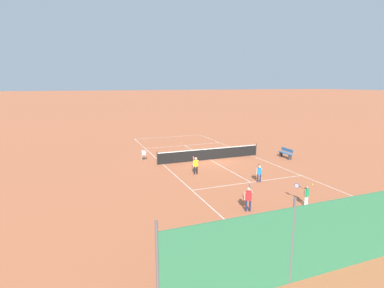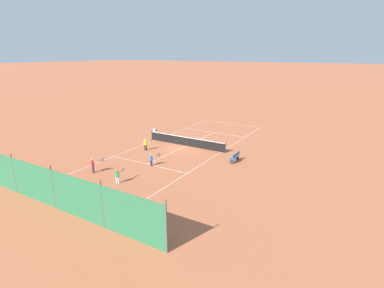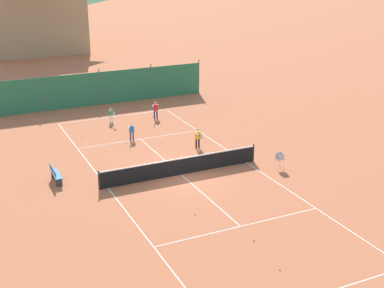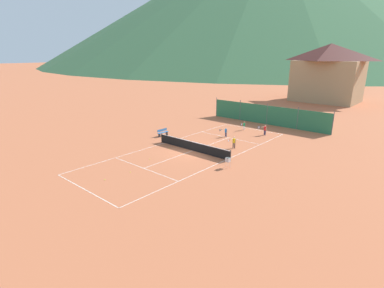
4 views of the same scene
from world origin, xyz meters
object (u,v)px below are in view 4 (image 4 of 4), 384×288
object	(u,v)px
player_far_baseline	(265,129)
player_near_service	(226,131)
player_near_baseline	(234,142)
player_far_service	(244,125)
courtside_bench	(163,132)
alpine_chalet	(328,72)
tennis_ball_alley_left	(150,159)
tennis_ball_by_net_right	(105,180)
tennis_ball_near_corner	(130,172)
tennis_ball_mid_court	(169,148)
tennis_ball_service_box	(219,136)
tennis_net	(193,146)
ball_hopper	(228,160)
tennis_ball_by_net_left	(215,130)

from	to	relation	value
player_far_baseline	player_near_service	distance (m)	4.82
player_near_baseline	player_far_service	world-z (taller)	player_near_baseline
courtside_bench	alpine_chalet	bearing A→B (deg)	82.24
player_far_baseline	player_far_service	bearing A→B (deg)	171.22
player_far_service	courtside_bench	distance (m)	10.49
tennis_ball_alley_left	tennis_ball_by_net_right	size ratio (longest dim) A/B	1.00
player_near_service	tennis_ball_near_corner	world-z (taller)	player_near_service
player_far_baseline	tennis_ball_by_net_right	size ratio (longest dim) A/B	18.95
player_far_baseline	player_far_service	xyz separation A→B (m)	(-3.17, 0.49, -0.09)
tennis_ball_near_corner	alpine_chalet	xyz separation A→B (m)	(-0.75, 49.65, 5.79)
tennis_ball_mid_court	tennis_ball_service_box	world-z (taller)	same
player_far_service	alpine_chalet	bearing A→B (deg)	90.48
tennis_ball_by_net_right	tennis_net	bearing A→B (deg)	87.89
tennis_ball_mid_court	courtside_bench	size ratio (longest dim) A/B	0.04
player_far_service	tennis_ball_mid_court	world-z (taller)	player_far_service
player_near_service	player_far_service	bearing A→B (deg)	90.95
player_near_baseline	alpine_chalet	world-z (taller)	alpine_chalet
player_near_baseline	tennis_ball_by_net_right	size ratio (longest dim) A/B	18.54
tennis_ball_mid_court	ball_hopper	xyz separation A→B (m)	(7.55, -0.46, 0.63)
player_near_baseline	player_far_service	xyz separation A→B (m)	(-3.27, 7.28, -0.08)
tennis_ball_service_box	courtside_bench	world-z (taller)	courtside_bench
tennis_ball_mid_court	ball_hopper	world-z (taller)	ball_hopper
alpine_chalet	ball_hopper	bearing A→B (deg)	-81.91
player_far_service	tennis_ball_alley_left	distance (m)	15.25
alpine_chalet	tennis_net	bearing A→B (deg)	-88.79
tennis_ball_by_net_right	courtside_bench	distance (m)	13.30
player_far_baseline	tennis_ball_alley_left	bearing A→B (deg)	-104.78
tennis_ball_service_box	tennis_ball_by_net_right	xyz separation A→B (m)	(0.72, -16.02, 0.00)
tennis_ball_by_net_left	tennis_ball_service_box	bearing A→B (deg)	-44.19
tennis_net	tennis_ball_near_corner	xyz separation A→B (m)	(-0.13, -7.72, -0.47)
tennis_ball_alley_left	tennis_ball_service_box	xyz separation A→B (m)	(0.25, 10.57, 0.00)
tennis_ball_by_net_left	courtside_bench	xyz separation A→B (m)	(-2.97, -6.36, 0.42)
player_far_service	ball_hopper	bearing A→B (deg)	-64.14
tennis_ball_near_corner	tennis_ball_by_net_right	size ratio (longest dim) A/B	1.00
tennis_net	player_far_service	bearing A→B (deg)	93.34
tennis_ball_mid_court	tennis_ball_by_net_right	size ratio (longest dim) A/B	1.00
alpine_chalet	player_far_baseline	bearing A→B (deg)	-83.83
tennis_ball_mid_court	alpine_chalet	distance (m)	43.41
player_far_baseline	ball_hopper	xyz separation A→B (m)	(2.75, -11.71, -0.07)
tennis_ball_alley_left	courtside_bench	distance (m)	8.16
tennis_ball_by_net_left	tennis_ball_alley_left	world-z (taller)	same
player_near_service	courtside_bench	world-z (taller)	player_near_service
player_near_baseline	tennis_ball_mid_court	bearing A→B (deg)	-137.71
tennis_ball_near_corner	tennis_ball_alley_left	size ratio (longest dim) A/B	1.00
player_far_baseline	alpine_chalet	xyz separation A→B (m)	(-3.43, 31.75, 5.09)
tennis_ball_by_net_left	tennis_ball_near_corner	world-z (taller)	same
tennis_ball_near_corner	tennis_ball_by_net_right	bearing A→B (deg)	-95.93
tennis_ball_alley_left	alpine_chalet	world-z (taller)	alpine_chalet
player_near_baseline	tennis_ball_service_box	world-z (taller)	player_near_baseline
tennis_ball_alley_left	alpine_chalet	size ratio (longest dim) A/B	0.01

